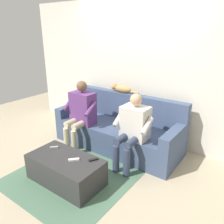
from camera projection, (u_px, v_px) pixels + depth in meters
name	position (u px, v px, depth m)	size (l,w,h in m)	color
ground_plane	(92.00, 163.00, 3.53)	(8.00, 8.00, 0.00)	tan
back_wall	(136.00, 72.00, 4.06)	(4.99, 0.06, 2.51)	beige
couch	(119.00, 130.00, 3.98)	(2.22, 0.83, 0.90)	#3D4C6B
coffee_table	(66.00, 170.00, 3.05)	(1.03, 0.55, 0.37)	#2D2D2D
person_left_seated	(133.00, 127.00, 3.29)	(0.55, 0.55, 1.12)	beige
person_right_seated	(81.00, 111.00, 3.84)	(0.57, 0.51, 1.17)	#5B3370
cat_on_backrest	(121.00, 89.00, 4.05)	(0.57, 0.13, 0.14)	#B7844C
remote_gray	(54.00, 147.00, 3.23)	(0.12, 0.04, 0.02)	gray
remote_black	(94.00, 159.00, 2.93)	(0.12, 0.04, 0.02)	black
remote_white	(74.00, 160.00, 2.92)	(0.14, 0.04, 0.02)	white
floor_rug	(75.00, 175.00, 3.23)	(1.59, 1.64, 0.01)	#4C7056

